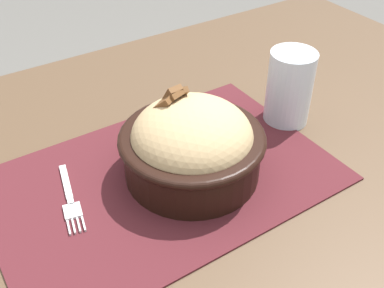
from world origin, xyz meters
name	(u,v)px	position (x,y,z in m)	size (l,w,h in m)	color
table	(180,203)	(0.00, 0.00, 0.65)	(1.30, 0.81, 0.72)	#4C3826
placemat	(164,178)	(0.03, 0.01, 0.72)	(0.46, 0.30, 0.00)	#47191E
bowl	(192,144)	(-0.01, 0.02, 0.77)	(0.20, 0.20, 0.12)	black
fork	(70,200)	(0.15, -0.02, 0.72)	(0.04, 0.13, 0.00)	silver
drinking_glass	(289,92)	(-0.21, -0.01, 0.77)	(0.07, 0.07, 0.12)	silver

